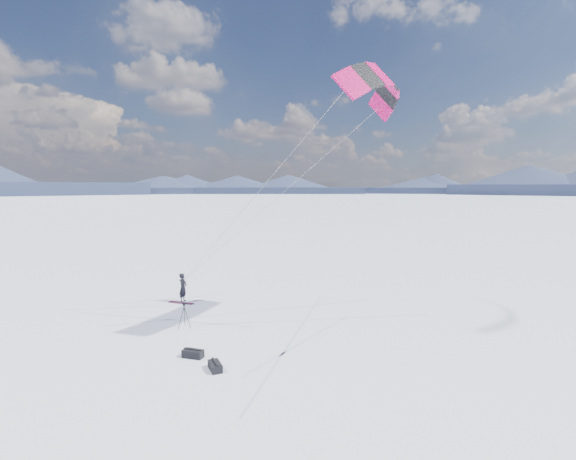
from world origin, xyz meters
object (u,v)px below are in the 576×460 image
Objects in this scene: gear_bag_b at (215,366)px; gear_bag_a at (193,353)px; tripod at (184,312)px; snowkiter at (183,302)px; snowboard at (181,303)px.

gear_bag_a is at bearing -160.88° from gear_bag_b.
gear_bag_a is at bearing -52.65° from tripod.
gear_bag_b is (7.32, -6.01, 0.15)m from snowkiter.
gear_bag_a is 1.53m from gear_bag_b.
gear_bag_a reaches higher than snowboard.
snowboard is at bearing 125.07° from tripod.
snowkiter reaches higher than gear_bag_b.
gear_bag_b is (7.23, -5.73, 0.13)m from snowboard.
gear_bag_b is at bearing -45.35° from tripod.
tripod is at bearing -54.44° from snowboard.
gear_bag_b is (4.13, -2.78, -0.63)m from tripod.
snowboard is 1.87× the size of gear_bag_b.
snowboard is 7.82m from gear_bag_a.
snowkiter is 2.00× the size of gear_bag_b.
snowboard is 9.23m from gear_bag_b.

